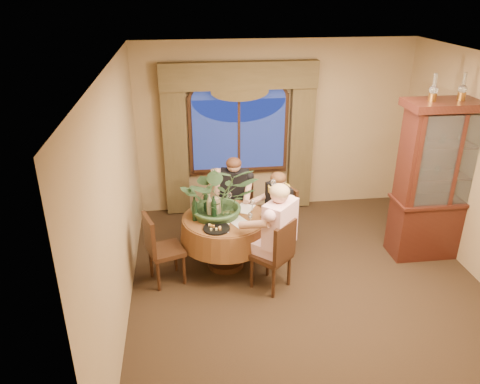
{
  "coord_description": "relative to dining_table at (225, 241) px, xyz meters",
  "views": [
    {
      "loc": [
        -1.51,
        -4.79,
        3.6
      ],
      "look_at": [
        -0.81,
        0.67,
        1.1
      ],
      "focal_mm": 35.0,
      "sensor_mm": 36.0,
      "label": 1
    }
  ],
  "objects": [
    {
      "name": "chair_right",
      "position": [
        0.52,
        -0.55,
        0.1
      ],
      "size": [
        0.59,
        0.59,
        0.96
      ],
      "primitive_type": "cube",
      "rotation": [
        0.0,
        0.0,
        0.75
      ],
      "color": "black",
      "rests_on": "floor"
    },
    {
      "name": "oil_lamp_center",
      "position": [
        3.0,
        -0.04,
        2.02
      ],
      "size": [
        0.11,
        0.11,
        0.34
      ],
      "primitive_type": null,
      "color": "#A5722D",
      "rests_on": "china_cabinet"
    },
    {
      "name": "wine_glass_person_scarf",
      "position": [
        0.38,
        0.11,
        0.46
      ],
      "size": [
        0.07,
        0.07,
        0.18
      ],
      "primitive_type": null,
      "color": "silver",
      "rests_on": "dining_table"
    },
    {
      "name": "tasting_paper_0",
      "position": [
        0.17,
        -0.17,
        0.38
      ],
      "size": [
        0.32,
        0.36,
        0.0
      ],
      "primitive_type": "cube",
      "rotation": [
        0.0,
        0.0,
        0.48
      ],
      "color": "white",
      "rests_on": "dining_table"
    },
    {
      "name": "drapery_right",
      "position": [
        1.44,
        1.71,
        0.8
      ],
      "size": [
        0.38,
        0.14,
        2.32
      ],
      "primitive_type": "cube",
      "color": "#473C21",
      "rests_on": "floor"
    },
    {
      "name": "chair_front_left",
      "position": [
        -0.79,
        -0.26,
        0.1
      ],
      "size": [
        0.53,
        0.53,
        0.96
      ],
      "primitive_type": "cube",
      "rotation": [
        0.0,
        0.0,
        -1.25
      ],
      "color": "black",
      "rests_on": "floor"
    },
    {
      "name": "cheese_platter",
      "position": [
        -0.14,
        -0.32,
        0.39
      ],
      "size": [
        0.34,
        0.34,
        0.02
      ],
      "primitive_type": "cylinder",
      "color": "black",
      "rests_on": "dining_table"
    },
    {
      "name": "arched_transom",
      "position": [
        0.41,
        1.76,
        1.71
      ],
      "size": [
        1.6,
        0.06,
        0.44
      ],
      "primitive_type": null,
      "color": "navy",
      "rests_on": "wall_back"
    },
    {
      "name": "ceiling",
      "position": [
        1.01,
        -0.67,
        2.42
      ],
      "size": [
        5.0,
        5.0,
        0.0
      ],
      "primitive_type": "plane",
      "rotation": [
        3.14,
        0.0,
        0.0
      ],
      "color": "white",
      "rests_on": "wall_back"
    },
    {
      "name": "dining_table",
      "position": [
        0.0,
        0.0,
        0.0
      ],
      "size": [
        1.62,
        1.62,
        0.75
      ],
      "primitive_type": "cylinder",
      "rotation": [
        0.0,
        0.0,
        -0.43
      ],
      "color": "maroon",
      "rests_on": "floor"
    },
    {
      "name": "wine_bottle_1",
      "position": [
        -0.4,
        -0.04,
        0.54
      ],
      "size": [
        0.07,
        0.07,
        0.33
      ],
      "primitive_type": "cylinder",
      "color": "black",
      "rests_on": "dining_table"
    },
    {
      "name": "chair_back_right",
      "position": [
        0.75,
        0.32,
        0.1
      ],
      "size": [
        0.55,
        0.55,
        0.96
      ],
      "primitive_type": "cube",
      "rotation": [
        0.0,
        0.0,
        -4.31
      ],
      "color": "black",
      "rests_on": "floor"
    },
    {
      "name": "wall_back",
      "position": [
        1.01,
        1.83,
        1.02
      ],
      "size": [
        4.5,
        0.0,
        4.5
      ],
      "primitive_type": "plane",
      "rotation": [
        1.57,
        0.0,
        0.0
      ],
      "color": "#947B51",
      "rests_on": "ground"
    },
    {
      "name": "person_back",
      "position": [
        0.21,
        0.75,
        0.28
      ],
      "size": [
        0.57,
        0.54,
        1.31
      ],
      "primitive_type": null,
      "rotation": [
        0.0,
        0.0,
        -3.41
      ],
      "color": "black",
      "rests_on": "floor"
    },
    {
      "name": "wine_glass_person_back",
      "position": [
        0.11,
        0.38,
        0.46
      ],
      "size": [
        0.07,
        0.07,
        0.18
      ],
      "primitive_type": null,
      "color": "silver",
      "rests_on": "dining_table"
    },
    {
      "name": "window",
      "position": [
        0.41,
        1.76,
        0.92
      ],
      "size": [
        1.62,
        0.1,
        1.32
      ],
      "primitive_type": null,
      "color": "navy",
      "rests_on": "wall_back"
    },
    {
      "name": "drapery_left",
      "position": [
        -0.62,
        1.71,
        0.8
      ],
      "size": [
        0.38,
        0.14,
        2.32
      ],
      "primitive_type": "cube",
      "color": "#473C21",
      "rests_on": "floor"
    },
    {
      "name": "wine_glass_person_pink",
      "position": [
        0.29,
        -0.27,
        0.46
      ],
      "size": [
        0.07,
        0.07,
        0.18
      ],
      "primitive_type": null,
      "color": "silver",
      "rests_on": "dining_table"
    },
    {
      "name": "oil_lamp_left",
      "position": [
        2.61,
        -0.04,
        2.02
      ],
      "size": [
        0.11,
        0.11,
        0.34
      ],
      "primitive_type": null,
      "color": "#A5722D",
      "rests_on": "china_cabinet"
    },
    {
      "name": "wine_bottle_3",
      "position": [
        -0.24,
        0.14,
        0.54
      ],
      "size": [
        0.07,
        0.07,
        0.33
      ],
      "primitive_type": "cylinder",
      "color": "black",
      "rests_on": "dining_table"
    },
    {
      "name": "person_scarf",
      "position": [
        0.77,
        0.23,
        0.25
      ],
      "size": [
        0.52,
        0.55,
        1.26
      ],
      "primitive_type": null,
      "rotation": [
        0.0,
        0.0,
        -4.42
      ],
      "color": "black",
      "rests_on": "floor"
    },
    {
      "name": "tasting_paper_1",
      "position": [
        0.29,
        0.21,
        0.38
      ],
      "size": [
        0.33,
        0.36,
        0.0
      ],
      "primitive_type": "cube",
      "rotation": [
        0.0,
        0.0,
        -0.51
      ],
      "color": "white",
      "rests_on": "dining_table"
    },
    {
      "name": "person_pink",
      "position": [
        0.62,
        -0.56,
        0.34
      ],
      "size": [
        0.69,
        0.69,
        1.43
      ],
      "primitive_type": null,
      "rotation": [
        0.0,
        0.0,
        0.83
      ],
      "color": "#EEBDC9",
      "rests_on": "floor"
    },
    {
      "name": "centerpiece_plant",
      "position": [
        -0.06,
        0.1,
        1.01
      ],
      "size": [
        1.01,
        1.12,
        0.88
      ],
      "primitive_type": "imported",
      "color": "#375B34",
      "rests_on": "dining_table"
    },
    {
      "name": "china_cabinet",
      "position": [
        3.0,
        -0.04,
        0.74
      ],
      "size": [
        1.38,
        0.54,
        2.23
      ],
      "primitive_type": "cube",
      "color": "black",
      "rests_on": "floor"
    },
    {
      "name": "wine_bottle_0",
      "position": [
        -0.15,
        -0.04,
        0.54
      ],
      "size": [
        0.07,
        0.07,
        0.33
      ],
      "primitive_type": "cylinder",
      "color": "black",
      "rests_on": "dining_table"
    },
    {
      "name": "olive_bowl",
      "position": [
        0.06,
        -0.01,
        0.4
      ],
      "size": [
        0.17,
        0.17,
        0.05
      ],
      "primitive_type": "imported",
      "color": "#4D5F30",
      "rests_on": "dining_table"
    },
    {
      "name": "swag_valance",
      "position": [
        0.41,
        1.68,
        1.9
      ],
      "size": [
        2.45,
        0.16,
        0.42
      ],
      "primitive_type": null,
      "color": "#473C21",
      "rests_on": "wall_back"
    },
    {
      "name": "wine_bottle_2",
      "position": [
        -0.2,
        0.01,
        0.54
      ],
      "size": [
        0.07,
        0.07,
        0.33
      ],
      "primitive_type": "cylinder",
      "color": "tan",
      "rests_on": "dining_table"
    },
    {
      "name": "stoneware_vase",
      "position": [
        -0.11,
        0.07,
        0.5
      ],
      "size": [
        0.13,
        0.13,
        0.25
      ],
      "primitive_type": null,
      "color": "#9A8360",
      "rests_on": "dining_table"
    },
    {
      "name": "floor",
      "position": [
        1.01,
        -0.67,
        -0.38
      ],
      "size": [
        5.0,
        5.0,
        0.0
      ],
      "primitive_type": "plane",
      "color": "black",
      "rests_on": "ground"
    },
    {
      "name": "chair_back",
      "position": [
        0.25,
        0.74,
        0.1
      ],
      "size": [
        0.53,
        0.53,
        0.96
      ],
      "primitive_type": "cube",
      "rotation": [
        0.0,
        0.0,
        -3.47
      ],
      "color": "black",
      "rests_on": "floor"
    },
    {
      "name": "tasting_paper_2",
      "position": [
        -0.08,
        -0.27,
        0.38
      ],
      "size": [
        0.25,
        0.33,
        0.0
      ],
      "primitive_type": "cube",
      "rotation": [
        0.0,
        0.0,
        -0.15
      ],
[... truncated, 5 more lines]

